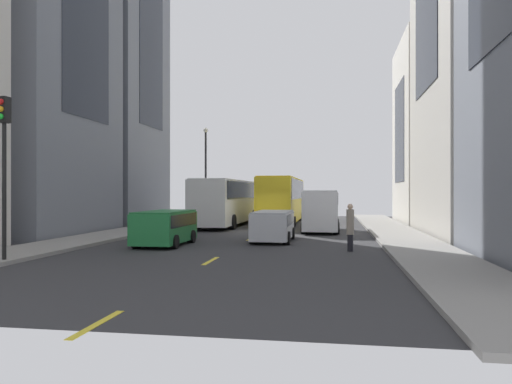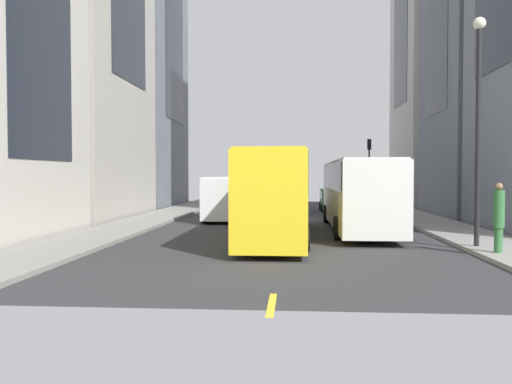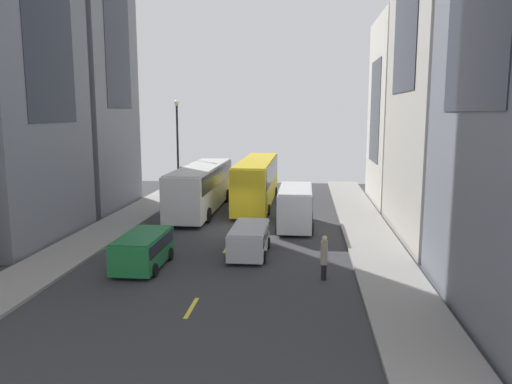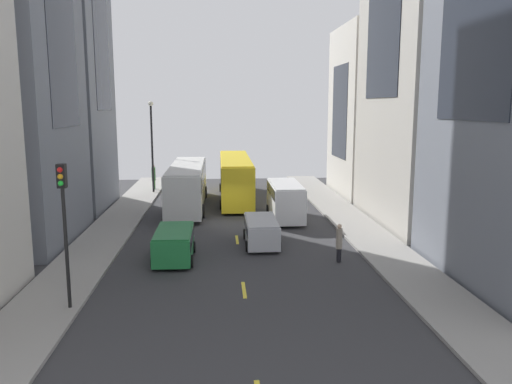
{
  "view_description": "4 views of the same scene",
  "coord_description": "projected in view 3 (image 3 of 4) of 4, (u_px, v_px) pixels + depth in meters",
  "views": [
    {
      "loc": [
        4.35,
        -29.39,
        2.46
      ],
      "look_at": [
        -0.35,
        -0.21,
        2.49
      ],
      "focal_mm": 33.82,
      "sensor_mm": 36.0,
      "label": 1
    },
    {
      "loc": [
        -0.47,
        31.91,
        2.71
      ],
      "look_at": [
        1.96,
        -1.38,
        1.61
      ],
      "focal_mm": 37.18,
      "sensor_mm": 36.0,
      "label": 2
    },
    {
      "loc": [
        4.18,
        -29.94,
        7.22
      ],
      "look_at": [
        1.47,
        -3.12,
        2.92
      ],
      "focal_mm": 34.83,
      "sensor_mm": 36.0,
      "label": 3
    },
    {
      "loc": [
        -1.01,
        -33.7,
        7.92
      ],
      "look_at": [
        1.51,
        1.03,
        1.98
      ],
      "focal_mm": 35.83,
      "sensor_mm": 36.0,
      "label": 4
    }
  ],
  "objects": [
    {
      "name": "lane_stripe_4",
      "position": [
        257.0,
        196.0,
        43.35
      ],
      "size": [
        0.16,
        2.0,
        0.01
      ],
      "primitive_type": "cube",
      "color": "yellow",
      "rests_on": "ground"
    },
    {
      "name": "car_silver_0",
      "position": [
        249.0,
        238.0,
        25.38
      ],
      "size": [
        1.94,
        4.21,
        1.52
      ],
      "color": "#B7BABF",
      "rests_on": "ground"
    },
    {
      "name": "lane_stripe_5",
      "position": [
        265.0,
        183.0,
        51.6
      ],
      "size": [
        0.16,
        2.0,
        0.01
      ],
      "primitive_type": "cube",
      "color": "yellow",
      "rests_on": "ground"
    },
    {
      "name": "pedestrian_waiting_curb",
      "position": [
        181.0,
        178.0,
        45.31
      ],
      "size": [
        0.36,
        0.36,
        2.29
      ],
      "rotation": [
        0.0,
        0.0,
        1.32
      ],
      "color": "#336B38",
      "rests_on": "ground"
    },
    {
      "name": "lane_stripe_1",
      "position": [
        192.0,
        308.0,
        18.59
      ],
      "size": [
        0.16,
        2.0,
        0.01
      ],
      "primitive_type": "cube",
      "color": "yellow",
      "rests_on": "ground"
    },
    {
      "name": "delivery_van_white",
      "position": [
        295.0,
        204.0,
        31.4
      ],
      "size": [
        2.25,
        5.79,
        2.58
      ],
      "color": "white",
      "rests_on": "ground"
    },
    {
      "name": "building_east_2",
      "position": [
        420.0,
        111.0,
        39.48
      ],
      "size": [
        7.1,
        9.72,
        14.68
      ],
      "color": "beige",
      "rests_on": "ground"
    },
    {
      "name": "lane_stripe_2",
      "position": [
        227.0,
        248.0,
        26.84
      ],
      "size": [
        0.16,
        2.0,
        0.01
      ],
      "primitive_type": "cube",
      "color": "yellow",
      "rests_on": "ground"
    },
    {
      "name": "lane_stripe_3",
      "position": [
        246.0,
        216.0,
        35.09
      ],
      "size": [
        0.16,
        2.0,
        0.01
      ],
      "primitive_type": "cube",
      "color": "yellow",
      "rests_on": "ground"
    },
    {
      "name": "sidewalk_east",
      "position": [
        367.0,
        232.0,
        30.17
      ],
      "size": [
        2.98,
        44.0,
        0.15
      ],
      "primitive_type": "cube",
      "color": "gray",
      "rests_on": "ground"
    },
    {
      "name": "streetcar_yellow",
      "position": [
        257.0,
        178.0,
        39.43
      ],
      "size": [
        2.7,
        13.48,
        3.59
      ],
      "color": "yellow",
      "rests_on": "ground"
    },
    {
      "name": "pedestrian_crossing_mid",
      "position": [
        324.0,
        256.0,
        21.55
      ],
      "size": [
        0.32,
        0.32,
        1.99
      ],
      "rotation": [
        0.0,
        0.0,
        0.75
      ],
      "color": "black",
      "rests_on": "ground"
    },
    {
      "name": "ground_plane",
      "position": [
        238.0,
        230.0,
        30.97
      ],
      "size": [
        42.92,
        42.92,
        0.0
      ],
      "primitive_type": "plane",
      "color": "#333335"
    },
    {
      "name": "sidewalk_west",
      "position": [
        114.0,
        226.0,
        31.75
      ],
      "size": [
        2.98,
        44.0,
        0.15
      ],
      "primitive_type": "cube",
      "color": "gray",
      "rests_on": "ground"
    },
    {
      "name": "streetlamp_near",
      "position": [
        177.0,
        138.0,
        43.15
      ],
      "size": [
        0.44,
        0.44,
        8.13
      ],
      "color": "black",
      "rests_on": "ground"
    },
    {
      "name": "car_green_1",
      "position": [
        143.0,
        248.0,
        23.32
      ],
      "size": [
        2.05,
        4.15,
        1.6
      ],
      "color": "#1E7238",
      "rests_on": "ground"
    },
    {
      "name": "city_bus_white",
      "position": [
        202.0,
        184.0,
        36.82
      ],
      "size": [
        2.81,
        12.85,
        3.35
      ],
      "color": "silver",
      "rests_on": "ground"
    }
  ]
}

